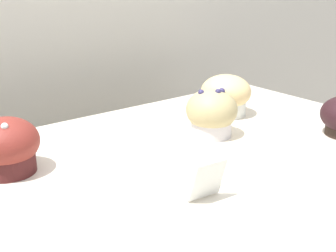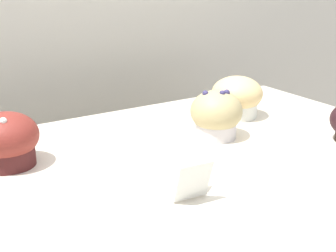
% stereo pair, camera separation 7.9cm
% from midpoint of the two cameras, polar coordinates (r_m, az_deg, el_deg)
% --- Properties ---
extents(wall_back, '(3.20, 0.10, 1.80)m').
position_cam_midpoint_polar(wall_back, '(1.25, -12.92, 3.17)').
color(wall_back, beige).
rests_on(wall_back, ground).
extents(muffin_front_center, '(0.10, 0.10, 0.09)m').
position_cam_midpoint_polar(muffin_front_center, '(0.76, -16.33, -1.75)').
color(muffin_front_center, '#4B1D1C').
rests_on(muffin_front_center, display_counter).
extents(muffin_back_right, '(0.10, 0.10, 0.09)m').
position_cam_midpoint_polar(muffin_back_right, '(0.86, 8.51, 1.31)').
color(muffin_back_right, silver).
rests_on(muffin_back_right, display_counter).
extents(muffin_front_right, '(0.11, 0.11, 0.09)m').
position_cam_midpoint_polar(muffin_front_right, '(0.99, 10.66, 3.46)').
color(muffin_front_right, white).
rests_on(muffin_front_right, display_counter).
extents(price_card, '(0.05, 0.05, 0.06)m').
position_cam_midpoint_polar(price_card, '(0.63, 6.26, -6.44)').
color(price_card, white).
rests_on(price_card, display_counter).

